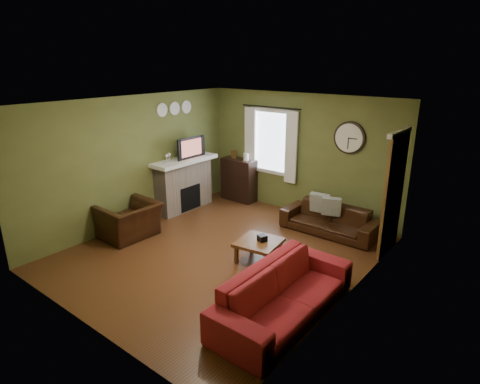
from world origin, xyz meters
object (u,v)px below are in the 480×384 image
Objects in this scene: bookshelf at (239,180)px; sofa_brown at (329,220)px; coffee_table at (259,251)px; armchair at (129,221)px; sofa_red at (285,293)px.

bookshelf reaches higher than sofa_brown.
bookshelf is 2.64m from sofa_brown.
bookshelf reaches higher than coffee_table.
armchair reaches higher than coffee_table.
bookshelf is 0.44× the size of sofa_red.
coffee_table is (2.19, -2.22, -0.32)m from bookshelf.
sofa_brown is (2.60, -0.43, -0.23)m from bookshelf.
coffee_table is at bearing 107.86° from armchair.
sofa_red reaches higher than coffee_table.
sofa_red is 3.66m from armchair.
bookshelf is at bearing 45.84° from sofa_red.
armchair is (-2.91, -2.54, 0.06)m from sofa_brown.
bookshelf is at bearing 134.55° from coffee_table.
armchair is (-3.65, 0.28, -0.00)m from sofa_red.
bookshelf is 2.99m from armchair.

